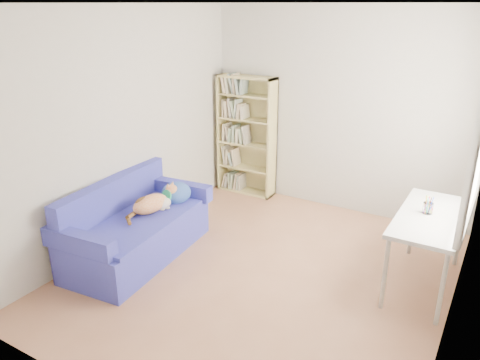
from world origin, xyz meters
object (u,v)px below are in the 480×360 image
at_px(sofa, 137,227).
at_px(desk, 430,222).
at_px(bookshelf, 247,140).
at_px(pen_cup, 428,207).

bearing_deg(sofa, desk, 13.56).
bearing_deg(sofa, bookshelf, 81.93).
relative_size(desk, pen_cup, 7.14).
relative_size(sofa, desk, 1.41).
bearing_deg(sofa, pen_cup, 14.35).
relative_size(bookshelf, pen_cup, 9.57).
bearing_deg(pen_cup, bookshelf, 155.47).
distance_m(sofa, bookshelf, 2.24).
xyz_separation_m(sofa, bookshelf, (0.11, 2.19, 0.46)).
distance_m(sofa, pen_cup, 2.98).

